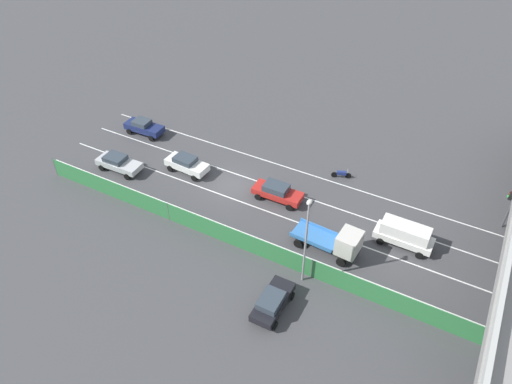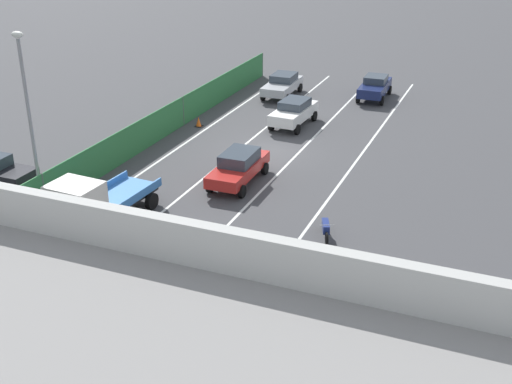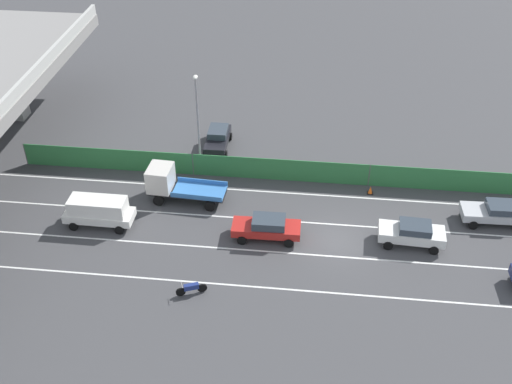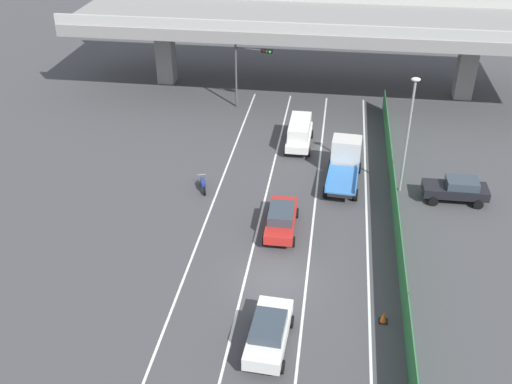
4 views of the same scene
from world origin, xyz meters
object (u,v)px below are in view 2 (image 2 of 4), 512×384
at_px(street_lamp, 28,106).
at_px(traffic_cone, 199,122).
at_px(car_hatchback_white, 294,111).
at_px(car_sedan_silver, 282,84).
at_px(car_van_white, 102,273).
at_px(flatbed_truck_blue, 91,204).
at_px(motorcycle, 326,229).
at_px(traffic_light, 106,358).
at_px(car_sedan_red, 239,166).
at_px(car_sedan_navy, 375,86).

bearing_deg(street_lamp, traffic_cone, -97.06).
bearing_deg(car_hatchback_white, traffic_cone, 24.33).
height_order(car_hatchback_white, car_sedan_silver, car_hatchback_white).
bearing_deg(car_van_white, flatbed_truck_blue, -50.97).
distance_m(motorcycle, traffic_light, 15.03).
bearing_deg(traffic_cone, flatbed_truck_blue, 98.69).
bearing_deg(traffic_light, car_sedan_red, -75.06).
bearing_deg(street_lamp, car_sedan_navy, -113.96).
bearing_deg(car_sedan_silver, car_hatchback_white, 116.28).
bearing_deg(traffic_light, car_hatchback_white, -79.19).
xyz_separation_m(car_sedan_silver, flatbed_truck_blue, (0.29, 23.24, 0.46)).
relative_size(car_hatchback_white, flatbed_truck_blue, 0.77).
relative_size(car_hatchback_white, car_sedan_navy, 1.02).
distance_m(car_hatchback_white, car_sedan_silver, 6.81).
bearing_deg(flatbed_truck_blue, car_hatchback_white, -100.91).
xyz_separation_m(car_sedan_navy, motorcycle, (-2.93, 21.88, -0.44)).
distance_m(car_hatchback_white, car_van_white, 21.57).
distance_m(motorcycle, traffic_cone, 16.42).
relative_size(flatbed_truck_blue, traffic_light, 1.00).
bearing_deg(flatbed_truck_blue, traffic_cone, -81.31).
height_order(car_hatchback_white, motorcycle, car_hatchback_white).
relative_size(car_van_white, flatbed_truck_blue, 0.84).
relative_size(car_sedan_red, traffic_cone, 7.60).
bearing_deg(car_van_white, traffic_cone, -72.99).
bearing_deg(street_lamp, traffic_light, 134.90).
relative_size(car_sedan_red, street_lamp, 0.57).
relative_size(flatbed_truck_blue, traffic_cone, 9.37).
xyz_separation_m(car_hatchback_white, car_sedan_navy, (-3.39, -8.03, -0.03)).
height_order(flatbed_truck_blue, street_lamp, street_lamp).
height_order(car_hatchback_white, street_lamp, street_lamp).
xyz_separation_m(car_sedan_red, motorcycle, (-5.87, 4.09, -0.45)).
relative_size(car_hatchback_white, traffic_cone, 7.25).
xyz_separation_m(car_sedan_red, traffic_light, (-4.98, 18.66, 3.14)).
height_order(car_hatchback_white, car_sedan_red, car_hatchback_white).
relative_size(motorcycle, traffic_light, 0.32).
xyz_separation_m(car_van_white, street_lamp, (7.48, -5.80, 3.68)).
bearing_deg(motorcycle, car_sedan_navy, -82.39).
relative_size(car_sedan_silver, street_lamp, 0.57).
relative_size(car_van_white, motorcycle, 2.61).
bearing_deg(flatbed_truck_blue, motorcycle, -161.18).
bearing_deg(traffic_light, street_lamp, -45.10).
height_order(car_sedan_navy, traffic_cone, car_sedan_navy).
xyz_separation_m(car_sedan_navy, flatbed_truck_blue, (6.70, 25.16, 0.44)).
height_order(car_sedan_silver, flatbed_truck_blue, flatbed_truck_blue).
bearing_deg(motorcycle, car_hatchback_white, -65.48).
height_order(car_hatchback_white, car_sedan_navy, car_hatchback_white).
relative_size(flatbed_truck_blue, street_lamp, 0.70).
xyz_separation_m(car_hatchback_white, traffic_cone, (5.54, 2.50, -0.64)).
bearing_deg(car_hatchback_white, flatbed_truck_blue, 79.09).
height_order(car_van_white, flatbed_truck_blue, flatbed_truck_blue).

